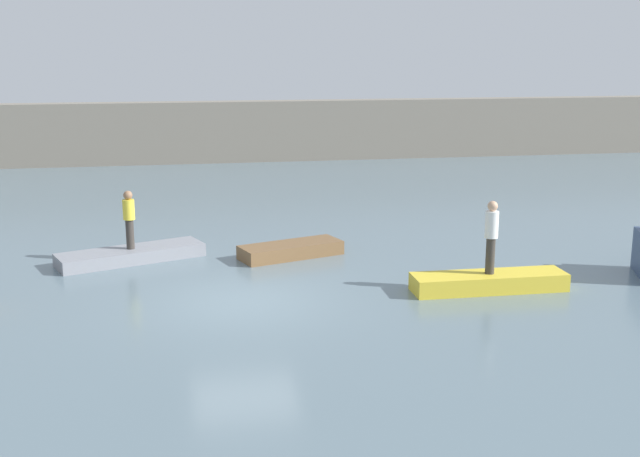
{
  "coord_description": "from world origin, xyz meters",
  "views": [
    {
      "loc": [
        -1.4,
        -17.73,
        5.85
      ],
      "look_at": [
        2.39,
        3.06,
        0.96
      ],
      "focal_mm": 44.62,
      "sensor_mm": 36.0,
      "label": 1
    }
  ],
  "objects_px": {
    "rowboat_grey": "(131,255)",
    "rowboat_yellow": "(489,282)",
    "person_yellow_shirt": "(129,216)",
    "person_white_shirt": "(491,233)",
    "rowboat_brown": "(291,250)"
  },
  "relations": [
    {
      "from": "rowboat_brown",
      "to": "rowboat_yellow",
      "type": "distance_m",
      "value": 5.88
    },
    {
      "from": "person_yellow_shirt",
      "to": "rowboat_yellow",
      "type": "bearing_deg",
      "value": -26.48
    },
    {
      "from": "rowboat_grey",
      "to": "rowboat_brown",
      "type": "xyz_separation_m",
      "value": [
        4.43,
        -0.33,
        0.02
      ]
    },
    {
      "from": "rowboat_yellow",
      "to": "person_yellow_shirt",
      "type": "relative_size",
      "value": 2.33
    },
    {
      "from": "person_white_shirt",
      "to": "rowboat_grey",
      "type": "bearing_deg",
      "value": 153.52
    },
    {
      "from": "rowboat_brown",
      "to": "rowboat_yellow",
      "type": "bearing_deg",
      "value": -61.6
    },
    {
      "from": "rowboat_yellow",
      "to": "person_white_shirt",
      "type": "relative_size",
      "value": 2.11
    },
    {
      "from": "rowboat_yellow",
      "to": "person_white_shirt",
      "type": "xyz_separation_m",
      "value": [
        0.0,
        -0.0,
        1.22
      ]
    },
    {
      "from": "person_yellow_shirt",
      "to": "rowboat_grey",
      "type": "bearing_deg",
      "value": 90.0
    },
    {
      "from": "person_yellow_shirt",
      "to": "person_white_shirt",
      "type": "xyz_separation_m",
      "value": [
        8.72,
        -4.35,
        0.18
      ]
    },
    {
      "from": "rowboat_brown",
      "to": "person_yellow_shirt",
      "type": "bearing_deg",
      "value": 157.22
    },
    {
      "from": "rowboat_brown",
      "to": "person_yellow_shirt",
      "type": "height_order",
      "value": "person_yellow_shirt"
    },
    {
      "from": "rowboat_yellow",
      "to": "person_yellow_shirt",
      "type": "xyz_separation_m",
      "value": [
        -8.72,
        4.35,
        1.05
      ]
    },
    {
      "from": "rowboat_brown",
      "to": "person_white_shirt",
      "type": "distance_m",
      "value": 6.01
    },
    {
      "from": "rowboat_grey",
      "to": "rowboat_yellow",
      "type": "height_order",
      "value": "rowboat_yellow"
    }
  ]
}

